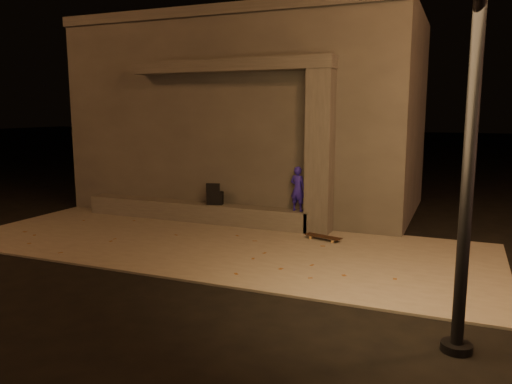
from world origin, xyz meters
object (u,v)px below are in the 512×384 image
at_px(skateboard, 323,237).
at_px(skateboarder, 298,189).
at_px(street_lamp_0, 480,8).
at_px(column, 320,153).
at_px(backpack, 215,197).

bearing_deg(skateboard, skateboarder, 156.60).
distance_m(skateboarder, street_lamp_0, 6.56).
relative_size(skateboarder, street_lamp_0, 0.15).
bearing_deg(skateboard, street_lamp_0, -40.72).
xyz_separation_m(column, backpack, (-2.61, 0.00, -1.17)).
bearing_deg(skateboarder, backpack, 13.26).
distance_m(column, skateboarder, 0.98).
bearing_deg(column, skateboard, -66.21).
relative_size(column, backpack, 6.77).
relative_size(skateboarder, skateboard, 1.22).
xyz_separation_m(column, skateboarder, (-0.50, 0.00, -0.84)).
distance_m(skateboard, street_lamp_0, 6.18).
bearing_deg(backpack, skateboarder, -14.99).
relative_size(column, skateboard, 4.29).
bearing_deg(column, backpack, 180.00).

